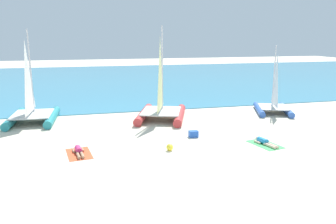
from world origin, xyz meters
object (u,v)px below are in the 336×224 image
at_px(sailboat_red, 161,106).
at_px(sailboat_blue, 273,103).
at_px(sunbather_right, 264,142).
at_px(sunbather_left, 79,151).
at_px(cooler_box, 193,134).
at_px(towel_right, 265,144).
at_px(beach_ball, 170,147).
at_px(sailboat_teal, 32,109).
at_px(towel_left, 79,154).

xyz_separation_m(sailboat_red, sailboat_blue, (8.49, -0.12, -0.20)).
xyz_separation_m(sailboat_blue, sunbather_right, (-4.48, -6.61, -0.60)).
xyz_separation_m(sunbather_left, cooler_box, (6.28, 1.26, 0.05)).
relative_size(sunbather_left, towel_right, 0.82).
bearing_deg(sailboat_red, cooler_box, -60.31).
bearing_deg(sailboat_red, sailboat_blue, 18.94).
bearing_deg(beach_ball, sunbather_right, -2.63).
bearing_deg(cooler_box, sunbather_right, -34.08).
bearing_deg(sailboat_teal, cooler_box, -29.20).
height_order(sailboat_red, beach_ball, sailboat_red).
distance_m(sailboat_teal, sunbather_left, 7.72).
relative_size(sailboat_teal, towel_left, 3.17).
height_order(sailboat_teal, sunbather_right, sailboat_teal).
relative_size(sailboat_blue, towel_left, 2.59).
xyz_separation_m(sailboat_red, sunbather_right, (4.01, -6.73, -0.80)).
height_order(sailboat_red, sunbather_left, sailboat_red).
relative_size(beach_ball, cooler_box, 0.70).
distance_m(sailboat_red, beach_ball, 6.63).
xyz_separation_m(sailboat_teal, towel_right, (12.46, -8.07, -0.89)).
bearing_deg(beach_ball, sailboat_blue, 33.69).
relative_size(sailboat_teal, cooler_box, 12.06).
bearing_deg(towel_right, sunbather_right, 101.91).
bearing_deg(sailboat_red, sunbather_left, -113.54).
distance_m(sunbather_right, beach_ball, 5.10).
distance_m(sunbather_right, cooler_box, 3.88).
distance_m(sailboat_blue, cooler_box, 8.90).
bearing_deg(towel_left, cooler_box, 11.96).
height_order(sailboat_blue, sunbather_right, sailboat_blue).
relative_size(sailboat_red, sunbather_left, 4.00).
bearing_deg(cooler_box, towel_left, -168.04).
bearing_deg(sunbather_left, sailboat_blue, 14.70).
bearing_deg(towel_left, sunbather_left, 97.51).
distance_m(towel_left, sunbather_right, 9.52).
bearing_deg(sailboat_teal, beach_ball, -43.52).
bearing_deg(towel_right, sunbather_left, 174.14).
distance_m(sailboat_teal, cooler_box, 10.94).
bearing_deg(sailboat_red, sunbather_right, -39.47).
height_order(sailboat_blue, towel_left, sailboat_blue).
bearing_deg(sunbather_right, sailboat_teal, 135.36).
relative_size(sailboat_teal, sailboat_blue, 1.22).
height_order(sunbather_right, cooler_box, cooler_box).
distance_m(sailboat_teal, sailboat_blue, 16.98).
height_order(sailboat_teal, sailboat_blue, sailboat_teal).
bearing_deg(sailboat_teal, sunbather_right, -29.68).
bearing_deg(sailboat_blue, sailboat_teal, -163.03).
relative_size(sunbather_left, beach_ball, 4.50).
bearing_deg(sailboat_teal, towel_right, -29.87).
height_order(towel_right, beach_ball, beach_ball).
distance_m(sailboat_red, sailboat_blue, 8.49).
relative_size(towel_right, cooler_box, 3.80).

